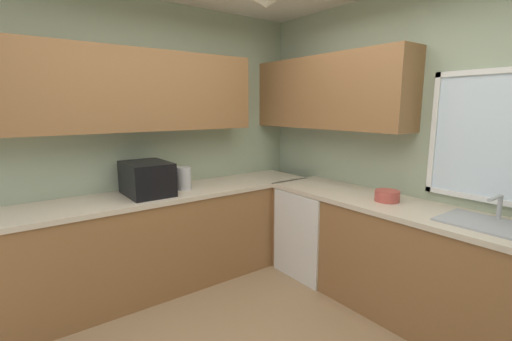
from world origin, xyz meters
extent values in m
cube|color=#9EAD8E|center=(0.00, 1.72, 1.32)|extent=(3.82, 0.06, 2.64)
cube|color=#9EAD8E|center=(-1.88, 0.00, 1.32)|extent=(0.06, 3.51, 2.64)
cube|color=white|center=(0.62, 1.68, 1.00)|extent=(1.15, 0.04, 0.04)
cube|color=white|center=(0.06, 1.68, 1.45)|extent=(0.04, 0.04, 0.95)
cube|color=olive|center=(-1.69, -0.20, 1.80)|extent=(0.32, 2.37, 0.70)
cube|color=olive|center=(-0.96, 1.53, 1.80)|extent=(1.78, 0.32, 0.70)
cube|color=olive|center=(-1.54, 0.00, 0.43)|extent=(0.62, 3.09, 0.86)
cube|color=beige|center=(-1.54, 0.00, 0.88)|extent=(0.65, 3.12, 0.04)
cube|color=olive|center=(0.21, 1.38, 0.43)|extent=(2.88, 0.62, 0.86)
cube|color=beige|center=(0.21, 1.38, 0.88)|extent=(2.91, 0.65, 0.04)
cube|color=white|center=(-0.88, 1.35, 0.43)|extent=(0.60, 0.60, 0.85)
cube|color=black|center=(-1.54, -0.11, 1.04)|extent=(0.48, 0.36, 0.29)
cylinder|color=#B7B7BC|center=(-1.52, 0.23, 1.00)|extent=(0.13, 0.13, 0.21)
cube|color=#9EA0A5|center=(0.62, 1.38, 0.90)|extent=(0.57, 0.40, 0.02)
cylinder|color=#B7B7BC|center=(0.62, 1.54, 0.99)|extent=(0.03, 0.03, 0.18)
cylinder|color=#B7B7BC|center=(0.62, 1.44, 1.07)|extent=(0.02, 0.20, 0.02)
cylinder|color=#B74C42|center=(-0.13, 1.38, 0.94)|extent=(0.20, 0.20, 0.09)
camera|label=1|loc=(1.46, -1.16, 1.66)|focal=24.63mm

